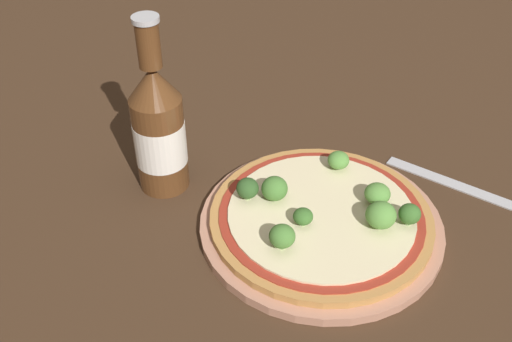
{
  "coord_description": "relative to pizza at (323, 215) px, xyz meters",
  "views": [
    {
      "loc": [
        -0.41,
        -0.38,
        0.51
      ],
      "look_at": [
        -0.04,
        0.05,
        0.06
      ],
      "focal_mm": 42.0,
      "sensor_mm": 36.0,
      "label": 1
    }
  ],
  "objects": [
    {
      "name": "plate",
      "position": [
        0.0,
        -0.0,
        -0.01
      ],
      "size": [
        0.3,
        0.3,
        0.01
      ],
      "color": "tan",
      "rests_on": "ground_plane"
    },
    {
      "name": "broccoli_floret_1",
      "position": [
        0.06,
        -0.08,
        0.02
      ],
      "size": [
        0.03,
        0.03,
        0.03
      ],
      "color": "#7A9E5B",
      "rests_on": "pizza"
    },
    {
      "name": "broccoli_floret_7",
      "position": [
        -0.04,
        -0.0,
        0.02
      ],
      "size": [
        0.02,
        0.02,
        0.02
      ],
      "color": "#7A9E5B",
      "rests_on": "pizza"
    },
    {
      "name": "broccoli_floret_4",
      "position": [
        -0.03,
        0.06,
        0.02
      ],
      "size": [
        0.03,
        0.03,
        0.03
      ],
      "color": "#7A9E5B",
      "rests_on": "pizza"
    },
    {
      "name": "ground_plane",
      "position": [
        -0.0,
        0.03,
        -0.02
      ],
      "size": [
        3.0,
        3.0,
        0.0
      ],
      "primitive_type": "plane",
      "color": "#3D2819"
    },
    {
      "name": "pizza",
      "position": [
        0.0,
        0.0,
        0.0
      ],
      "size": [
        0.27,
        0.27,
        0.01
      ],
      "color": "#B77F42",
      "rests_on": "plate"
    },
    {
      "name": "broccoli_floret_2",
      "position": [
        0.03,
        -0.06,
        0.02
      ],
      "size": [
        0.04,
        0.04,
        0.03
      ],
      "color": "#7A9E5B",
      "rests_on": "pizza"
    },
    {
      "name": "broccoli_floret_3",
      "position": [
        -0.08,
        -0.01,
        0.02
      ],
      "size": [
        0.03,
        0.03,
        0.03
      ],
      "color": "#7A9E5B",
      "rests_on": "pizza"
    },
    {
      "name": "broccoli_floret_5",
      "position": [
        -0.05,
        0.08,
        0.02
      ],
      "size": [
        0.03,
        0.03,
        0.03
      ],
      "color": "#7A9E5B",
      "rests_on": "pizza"
    },
    {
      "name": "broccoli_floret_6",
      "position": [
        0.08,
        0.05,
        0.02
      ],
      "size": [
        0.03,
        0.03,
        0.02
      ],
      "color": "#7A9E5B",
      "rests_on": "pizza"
    },
    {
      "name": "broccoli_floret_0",
      "position": [
        0.06,
        -0.03,
        0.02
      ],
      "size": [
        0.03,
        0.03,
        0.03
      ],
      "color": "#7A9E5B",
      "rests_on": "pizza"
    },
    {
      "name": "beer_bottle",
      "position": [
        -0.1,
        0.2,
        0.07
      ],
      "size": [
        0.07,
        0.07,
        0.24
      ],
      "color": "#563319",
      "rests_on": "ground_plane"
    },
    {
      "name": "fork",
      "position": [
        0.19,
        -0.05,
        -0.02
      ],
      "size": [
        0.06,
        0.17,
        0.0
      ],
      "rotation": [
        0.0,
        0.0,
        1.82
      ],
      "color": "#B2B2B7",
      "rests_on": "ground_plane"
    }
  ]
}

